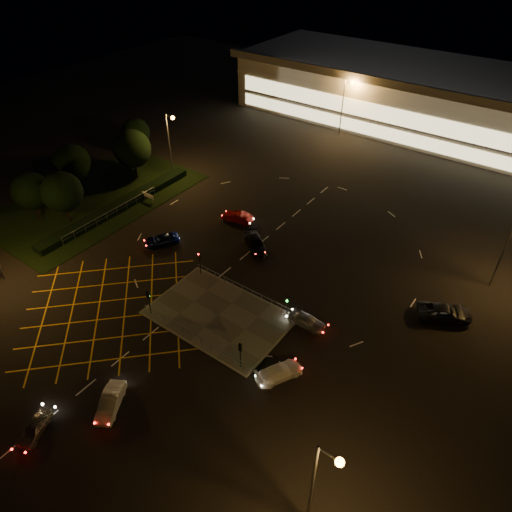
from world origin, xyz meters
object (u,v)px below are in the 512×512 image
Objects in this scene: signal_nw at (200,259)px; car_circ_red at (238,217)px; signal_ne at (288,301)px; car_approach_white at (279,372)px; car_near_silver at (34,428)px; car_left_blue at (162,240)px; car_right_silver at (307,321)px; signal_sw at (148,298)px; signal_se at (240,351)px; car_queue_white at (110,402)px; car_far_dkgrey at (256,243)px; car_east_grey at (444,312)px.

signal_nw reaches higher than car_circ_red.
signal_ne reaches higher than car_approach_white.
car_near_silver is at bearing -112.72° from signal_ne.
car_left_blue is 25.09m from car_approach_white.
car_circ_red reaches higher than car_near_silver.
car_left_blue is at bearing -36.19° from car_circ_red.
car_near_silver is 26.39m from car_right_silver.
car_right_silver reaches higher than car_approach_white.
signal_sw is 15.48m from car_near_silver.
signal_se is 22.39m from car_left_blue.
car_queue_white is 30.77m from car_circ_red.
signal_sw is 19.86m from car_circ_red.
car_left_blue is 0.97× the size of car_approach_white.
signal_sw is at bearing 0.00° from signal_se.
signal_nw is 0.88× the size of car_near_silver.
signal_nw is (0.00, 7.99, 0.00)m from signal_sw.
signal_sw reaches higher than car_far_dkgrey.
car_queue_white is at bearing -23.71° from car_left_blue.
car_east_grey is at bearing -93.60° from car_approach_white.
car_near_silver is 0.84× the size of car_queue_white.
car_east_grey is at bearing 20.87° from signal_nw.
signal_se is 0.72× the size of car_left_blue.
car_right_silver is (2.26, 8.31, -1.70)m from signal_se.
signal_se is 18.13m from car_near_silver.
signal_se is at bearing 26.86° from car_queue_white.
car_far_dkgrey is at bearing -58.34° from signal_se.
car_right_silver is at bearing 34.41° from car_queue_white.
car_east_grey is (19.87, 27.61, 0.08)m from car_queue_white.
signal_ne is at bearing 40.11° from car_queue_white.
car_near_silver is 0.82× the size of car_left_blue.
car_east_grey is at bearing 31.29° from car_near_silver.
car_right_silver is at bearing 100.68° from car_east_grey.
signal_nw is (-12.00, 7.99, 0.00)m from signal_se.
signal_nw is 0.56× the size of car_east_grey.
car_far_dkgrey is at bearing 63.13° from car_left_blue.
car_right_silver is at bearing 28.08° from car_left_blue.
signal_sw is 1.00× the size of signal_ne.
signal_se reaches higher than car_far_dkgrey.
car_right_silver is at bearing 47.07° from car_circ_red.
signal_ne is at bearing 95.70° from car_right_silver.
car_east_grey is (23.20, 1.67, 0.06)m from car_far_dkgrey.
car_east_grey reaches higher than car_near_silver.
car_left_blue is at bearing 73.95° from car_east_grey.
car_east_grey reaches higher than car_right_silver.
car_circ_red is at bearing 143.24° from signal_ne.
car_circ_red is at bearing 56.91° from car_east_grey.
signal_sw is at bearing 31.80° from car_approach_white.
car_right_silver is 7.21m from car_approach_white.
signal_nw is at bearing 71.99° from car_near_silver.
signal_sw is at bearing -18.48° from car_left_blue.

